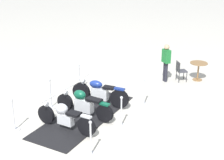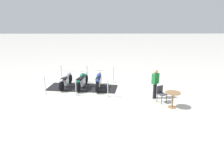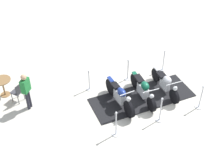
% 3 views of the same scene
% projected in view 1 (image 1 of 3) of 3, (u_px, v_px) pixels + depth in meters
% --- Properties ---
extents(ground_plane, '(80.00, 80.00, 0.00)m').
position_uv_depth(ground_plane, '(84.00, 116.00, 11.28)').
color(ground_plane, beige).
extents(display_platform, '(2.18, 4.48, 0.03)m').
position_uv_depth(display_platform, '(84.00, 116.00, 11.27)').
color(display_platform, black).
rests_on(display_platform, ground_plane).
extents(motorcycle_navy, '(2.24, 0.62, 1.02)m').
position_uv_depth(motorcycle_navy, '(99.00, 92.00, 11.97)').
color(motorcycle_navy, black).
rests_on(motorcycle_navy, display_platform).
extents(motorcycle_forest, '(2.23, 0.74, 0.89)m').
position_uv_depth(motorcycle_forest, '(83.00, 103.00, 11.12)').
color(motorcycle_forest, black).
rests_on(motorcycle_forest, display_platform).
extents(motorcycle_chrome, '(2.18, 0.73, 0.91)m').
position_uv_depth(motorcycle_chrome, '(64.00, 116.00, 10.26)').
color(motorcycle_chrome, black).
rests_on(motorcycle_chrome, display_platform).
extents(stanchion_left_front, '(0.30, 0.30, 1.01)m').
position_uv_depth(stanchion_left_front, '(144.00, 96.00, 12.02)').
color(stanchion_left_front, silver).
rests_on(stanchion_left_front, ground_plane).
extents(stanchion_right_mid, '(0.31, 0.31, 1.12)m').
position_uv_depth(stanchion_right_mid, '(51.00, 98.00, 11.77)').
color(stanchion_right_mid, silver).
rests_on(stanchion_right_mid, ground_plane).
extents(stanchion_left_rear, '(0.32, 0.32, 1.05)m').
position_uv_depth(stanchion_left_rear, '(91.00, 144.00, 9.03)').
color(stanchion_left_rear, silver).
rests_on(stanchion_left_rear, ground_plane).
extents(stanchion_right_rear, '(0.33, 0.33, 1.08)m').
position_uv_depth(stanchion_right_rear, '(14.00, 120.00, 10.28)').
color(stanchion_right_rear, silver).
rests_on(stanchion_right_rear, ground_plane).
extents(stanchion_right_front, '(0.31, 0.31, 1.11)m').
position_uv_depth(stanchion_right_front, '(79.00, 81.00, 13.27)').
color(stanchion_right_front, silver).
rests_on(stanchion_right_front, ground_plane).
extents(stanchion_left_mid, '(0.32, 0.32, 1.04)m').
position_uv_depth(stanchion_left_mid, '(121.00, 117.00, 10.53)').
color(stanchion_left_mid, silver).
rests_on(stanchion_left_mid, ground_plane).
extents(cafe_table, '(0.74, 0.74, 0.79)m').
position_uv_depth(cafe_table, '(199.00, 67.00, 14.24)').
color(cafe_table, olive).
rests_on(cafe_table, ground_plane).
extents(cafe_chair_near_table, '(0.55, 0.55, 0.89)m').
position_uv_depth(cafe_chair_near_table, '(180.00, 70.00, 14.14)').
color(cafe_chair_near_table, '#2D2D33').
rests_on(cafe_chair_near_table, ground_plane).
extents(bystander_person, '(0.43, 0.44, 1.63)m').
position_uv_depth(bystander_person, '(166.00, 60.00, 13.98)').
color(bystander_person, '#23232D').
rests_on(bystander_person, ground_plane).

